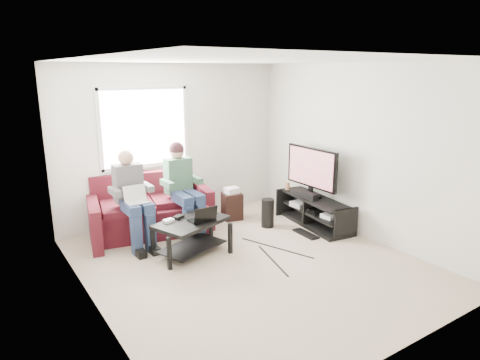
% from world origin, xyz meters
% --- Properties ---
extents(floor, '(4.50, 4.50, 0.00)m').
position_xyz_m(floor, '(0.00, 0.00, 0.00)').
color(floor, tan).
rests_on(floor, ground).
extents(ceiling, '(4.50, 4.50, 0.00)m').
position_xyz_m(ceiling, '(0.00, 0.00, 2.60)').
color(ceiling, white).
rests_on(ceiling, wall_back).
extents(wall_back, '(4.50, 0.00, 4.50)m').
position_xyz_m(wall_back, '(0.00, 2.25, 1.30)').
color(wall_back, silver).
rests_on(wall_back, floor).
extents(wall_front, '(4.50, 0.00, 4.50)m').
position_xyz_m(wall_front, '(0.00, -2.25, 1.30)').
color(wall_front, silver).
rests_on(wall_front, floor).
extents(wall_left, '(0.00, 4.50, 4.50)m').
position_xyz_m(wall_left, '(-2.00, 0.00, 1.30)').
color(wall_left, silver).
rests_on(wall_left, floor).
extents(wall_right, '(0.00, 4.50, 4.50)m').
position_xyz_m(wall_right, '(2.00, 0.00, 1.30)').
color(wall_right, silver).
rests_on(wall_right, floor).
extents(window, '(1.48, 0.04, 1.28)m').
position_xyz_m(window, '(-0.50, 2.23, 1.60)').
color(window, white).
rests_on(window, wall_back).
extents(sofa, '(2.12, 1.23, 0.91)m').
position_xyz_m(sofa, '(-0.63, 1.82, 0.33)').
color(sofa, '#4D1315').
rests_on(sofa, floor).
extents(person_left, '(0.40, 0.71, 1.38)m').
position_xyz_m(person_left, '(-1.03, 1.47, 0.76)').
color(person_left, navy).
rests_on(person_left, sofa).
extents(person_right, '(0.40, 0.71, 1.42)m').
position_xyz_m(person_right, '(-0.23, 1.49, 0.82)').
color(person_right, navy).
rests_on(person_right, sofa).
extents(laptop_silver, '(0.38, 0.32, 0.24)m').
position_xyz_m(laptop_silver, '(-1.03, 1.29, 0.75)').
color(laptop_silver, silver).
rests_on(laptop_silver, person_left).
extents(coffee_table, '(1.12, 0.88, 0.49)m').
position_xyz_m(coffee_table, '(-0.50, 0.70, 0.36)').
color(coffee_table, black).
rests_on(coffee_table, floor).
extents(laptop_black, '(0.41, 0.35, 0.24)m').
position_xyz_m(laptop_black, '(-0.38, 0.62, 0.61)').
color(laptop_black, black).
rests_on(laptop_black, coffee_table).
extents(controller_a, '(0.16, 0.12, 0.04)m').
position_xyz_m(controller_a, '(-0.78, 0.82, 0.51)').
color(controller_a, silver).
rests_on(controller_a, coffee_table).
extents(controller_b, '(0.16, 0.14, 0.04)m').
position_xyz_m(controller_b, '(-0.60, 0.88, 0.51)').
color(controller_b, black).
rests_on(controller_b, coffee_table).
extents(controller_c, '(0.15, 0.12, 0.04)m').
position_xyz_m(controller_c, '(-0.20, 0.85, 0.51)').
color(controller_c, gray).
rests_on(controller_c, coffee_table).
extents(tv_stand, '(0.62, 1.49, 0.48)m').
position_xyz_m(tv_stand, '(1.70, 0.60, 0.21)').
color(tv_stand, black).
rests_on(tv_stand, floor).
extents(tv, '(0.12, 1.10, 0.81)m').
position_xyz_m(tv, '(1.70, 0.70, 0.94)').
color(tv, black).
rests_on(tv, tv_stand).
extents(soundbar, '(0.12, 0.50, 0.10)m').
position_xyz_m(soundbar, '(1.58, 0.70, 0.53)').
color(soundbar, black).
rests_on(soundbar, tv_stand).
extents(drink_cup, '(0.08, 0.08, 0.12)m').
position_xyz_m(drink_cup, '(1.65, 1.23, 0.54)').
color(drink_cup, '#9E6B44').
rests_on(drink_cup, tv_stand).
extents(console_white, '(0.30, 0.22, 0.06)m').
position_xyz_m(console_white, '(1.70, 0.20, 0.28)').
color(console_white, silver).
rests_on(console_white, tv_stand).
extents(console_grey, '(0.34, 0.26, 0.08)m').
position_xyz_m(console_grey, '(1.70, 0.90, 0.29)').
color(console_grey, gray).
rests_on(console_grey, tv_stand).
extents(console_black, '(0.38, 0.30, 0.07)m').
position_xyz_m(console_black, '(1.70, 0.55, 0.29)').
color(console_black, black).
rests_on(console_black, tv_stand).
extents(subwoofer, '(0.21, 0.21, 0.47)m').
position_xyz_m(subwoofer, '(1.03, 0.97, 0.23)').
color(subwoofer, black).
rests_on(subwoofer, floor).
extents(keyboard_floor, '(0.18, 0.49, 0.03)m').
position_xyz_m(keyboard_floor, '(1.31, 0.36, 0.01)').
color(keyboard_floor, black).
rests_on(keyboard_floor, floor).
extents(end_table, '(0.31, 0.31, 0.56)m').
position_xyz_m(end_table, '(0.75, 1.62, 0.25)').
color(end_table, black).
rests_on(end_table, floor).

